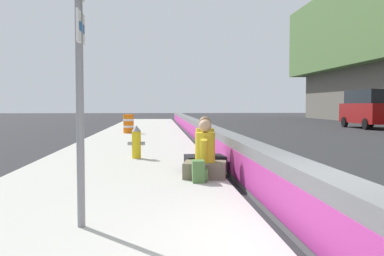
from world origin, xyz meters
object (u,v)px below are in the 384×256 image
at_px(route_sign_post, 80,46).
at_px(construction_barrel, 129,124).
at_px(fire_hydrant, 136,141).
at_px(parked_car_midline, 369,108).
at_px(backpack, 199,171).
at_px(seated_person_foreground, 205,159).
at_px(seated_person_middle, 205,153).

relative_size(route_sign_post, construction_barrel, 3.79).
relative_size(fire_hydrant, parked_car_midline, 0.17).
relative_size(backpack, parked_car_midline, 0.08).
distance_m(fire_hydrant, seated_person_foreground, 3.54).
bearing_deg(seated_person_middle, construction_barrel, 11.18).
height_order(fire_hydrant, seated_person_foreground, seated_person_foreground).
bearing_deg(seated_person_middle, parked_car_midline, -34.79).
distance_m(fire_hydrant, parked_car_midline, 21.93).
bearing_deg(fire_hydrant, backpack, -160.27).
height_order(backpack, construction_barrel, construction_barrel).
height_order(fire_hydrant, construction_barrel, construction_barrel).
bearing_deg(fire_hydrant, parked_car_midline, -41.53).
bearing_deg(construction_barrel, parked_car_midline, -69.13).
bearing_deg(backpack, fire_hydrant, 19.73).
height_order(route_sign_post, backpack, route_sign_post).
bearing_deg(seated_person_middle, seated_person_foreground, 174.12).
distance_m(seated_person_foreground, seated_person_middle, 1.00).
distance_m(route_sign_post, construction_barrel, 17.15).
xyz_separation_m(construction_barrel, parked_car_midline, (5.89, -15.45, 0.73)).
relative_size(route_sign_post, seated_person_middle, 3.07).
height_order(seated_person_foreground, parked_car_midline, parked_car_midline).
bearing_deg(parked_car_midline, fire_hydrant, 138.47).
distance_m(backpack, construction_barrel, 14.40).
xyz_separation_m(route_sign_post, fire_hydrant, (6.55, -0.31, -1.65)).
bearing_deg(route_sign_post, seated_person_middle, -23.70).
bearing_deg(fire_hydrant, construction_barrel, 4.99).
bearing_deg(parked_car_midline, seated_person_middle, 145.21).
distance_m(seated_person_foreground, construction_barrel, 13.93).
bearing_deg(seated_person_foreground, backpack, 161.27).
xyz_separation_m(seated_person_middle, parked_car_midline, (18.62, -12.93, 0.85)).
xyz_separation_m(route_sign_post, construction_barrel, (17.06, 0.61, -1.61)).
xyz_separation_m(seated_person_middle, backpack, (-1.49, 0.27, -0.17)).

